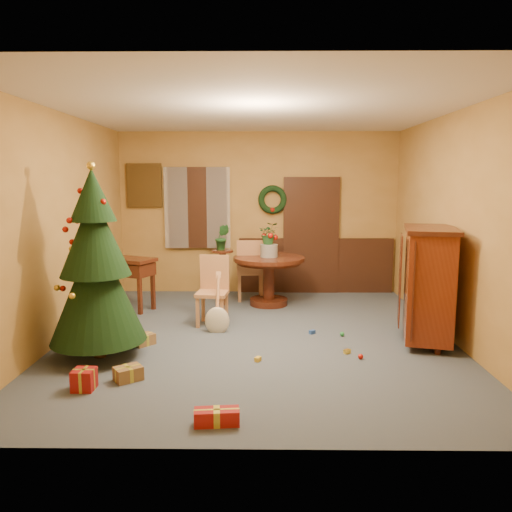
{
  "coord_description": "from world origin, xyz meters",
  "views": [
    {
      "loc": [
        0.06,
        -6.29,
        2.03
      ],
      "look_at": [
        -0.02,
        0.4,
        1.02
      ],
      "focal_mm": 35.0,
      "sensor_mm": 36.0,
      "label": 1
    }
  ],
  "objects_px": {
    "dining_table": "(269,271)",
    "christmas_tree": "(96,267)",
    "chair_near": "(213,288)",
    "writing_desk": "(126,270)",
    "sideboard": "(428,281)"
  },
  "relations": [
    {
      "from": "dining_table",
      "to": "christmas_tree",
      "type": "xyz_separation_m",
      "value": [
        -2.0,
        -2.49,
        0.5
      ]
    },
    {
      "from": "chair_near",
      "to": "christmas_tree",
      "type": "relative_size",
      "value": 0.44
    },
    {
      "from": "christmas_tree",
      "to": "dining_table",
      "type": "bearing_deg",
      "value": 51.2
    },
    {
      "from": "writing_desk",
      "to": "chair_near",
      "type": "bearing_deg",
      "value": -28.27
    },
    {
      "from": "christmas_tree",
      "to": "writing_desk",
      "type": "relative_size",
      "value": 2.15
    },
    {
      "from": "dining_table",
      "to": "chair_near",
      "type": "height_order",
      "value": "chair_near"
    },
    {
      "from": "sideboard",
      "to": "chair_near",
      "type": "bearing_deg",
      "value": 163.91
    },
    {
      "from": "chair_near",
      "to": "writing_desk",
      "type": "height_order",
      "value": "chair_near"
    },
    {
      "from": "christmas_tree",
      "to": "sideboard",
      "type": "relative_size",
      "value": 1.53
    },
    {
      "from": "chair_near",
      "to": "christmas_tree",
      "type": "height_order",
      "value": "christmas_tree"
    },
    {
      "from": "writing_desk",
      "to": "christmas_tree",
      "type": "bearing_deg",
      "value": -82.9
    },
    {
      "from": "christmas_tree",
      "to": "writing_desk",
      "type": "distance_m",
      "value": 2.24
    },
    {
      "from": "chair_near",
      "to": "christmas_tree",
      "type": "bearing_deg",
      "value": -130.66
    },
    {
      "from": "dining_table",
      "to": "chair_near",
      "type": "distance_m",
      "value": 1.37
    },
    {
      "from": "chair_near",
      "to": "christmas_tree",
      "type": "distance_m",
      "value": 1.91
    }
  ]
}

